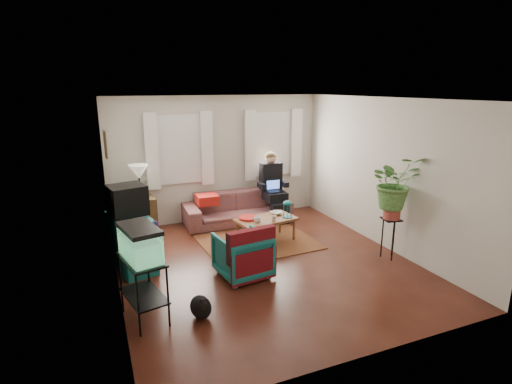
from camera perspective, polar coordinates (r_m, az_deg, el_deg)
name	(u,v)px	position (r m, az deg, el deg)	size (l,w,h in m)	color
floor	(265,263)	(6.56, 1.36, -10.18)	(4.50, 5.00, 0.01)	#4F2B14
ceiling	(267,99)	(5.94, 1.51, 13.18)	(4.50, 5.00, 0.01)	white
wall_back	(218,159)	(8.41, -5.49, 4.73)	(4.50, 0.01, 2.60)	silver
wall_front	(370,243)	(4.07, 15.91, -7.03)	(4.50, 0.01, 2.60)	silver
wall_left	(111,201)	(5.63, -20.03, -1.26)	(0.01, 5.00, 2.60)	silver
wall_right	(384,174)	(7.30, 17.82, 2.51)	(0.01, 5.00, 2.60)	silver
window_left	(179,149)	(8.16, -10.89, 5.99)	(1.08, 0.04, 1.38)	white
window_right	(272,144)	(8.80, 2.37, 6.88)	(1.08, 0.04, 1.38)	white
curtains_left	(180,150)	(8.08, -10.77, 5.91)	(1.36, 0.06, 1.50)	white
curtains_right	(274,144)	(8.73, 2.59, 6.81)	(1.36, 0.06, 1.50)	white
picture_frame	(106,144)	(6.33, -20.64, 6.44)	(0.04, 0.32, 0.40)	#3D2616
area_rug	(258,242)	(7.38, 0.24, -7.13)	(2.00, 1.60, 0.01)	brown
sofa	(237,203)	(8.28, -2.69, -1.59)	(2.19, 0.86, 0.86)	brown
seated_person	(273,189)	(8.49, 2.37, 0.40)	(0.55, 0.68, 1.31)	black
side_table	(142,216)	(8.01, -15.98, -3.28)	(0.49, 0.49, 0.71)	#412F18
table_lamp	(139,182)	(7.84, -16.32, 1.33)	(0.37, 0.37, 0.65)	white
dresser	(131,242)	(6.53, -17.37, -6.88)	(0.48, 0.96, 0.86)	#105964
crt_tv	(127,200)	(6.42, -17.95, -1.08)	(0.53, 0.48, 0.46)	black
aquarium_stand	(144,289)	(5.15, -15.74, -13.25)	(0.40, 0.71, 0.80)	black
aquarium	(140,242)	(4.89, -16.24, -6.94)	(0.36, 0.65, 0.42)	#7FD899
black_cat	(201,305)	(5.16, -7.91, -15.67)	(0.26, 0.40, 0.34)	black
armchair	(243,253)	(6.03, -1.93, -8.68)	(0.72, 0.67, 0.74)	#12566D
serape_throw	(252,250)	(5.74, -0.59, -8.26)	(0.74, 0.17, 0.61)	#9E0A0A
coffee_table	(266,230)	(7.35, 1.42, -5.44)	(1.08, 0.59, 0.45)	brown
cup_a	(257,220)	(7.05, 0.21, -3.98)	(0.12, 0.12, 0.10)	white
cup_b	(274,218)	(7.15, 2.55, -3.75)	(0.10, 0.10, 0.09)	beige
bowl	(276,213)	(7.50, 2.91, -3.01)	(0.21, 0.21, 0.05)	white
snack_tray	(248,218)	(7.24, -1.16, -3.72)	(0.33, 0.33, 0.04)	#B21414
birdcage	(288,209)	(7.31, 4.52, -2.43)	(0.18, 0.18, 0.31)	#115B6B
plant_stand	(389,238)	(6.99, 18.52, -6.30)	(0.29, 0.29, 0.69)	black
potted_plant	(394,190)	(6.74, 19.09, 0.21)	(0.78, 0.68, 0.87)	#599947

